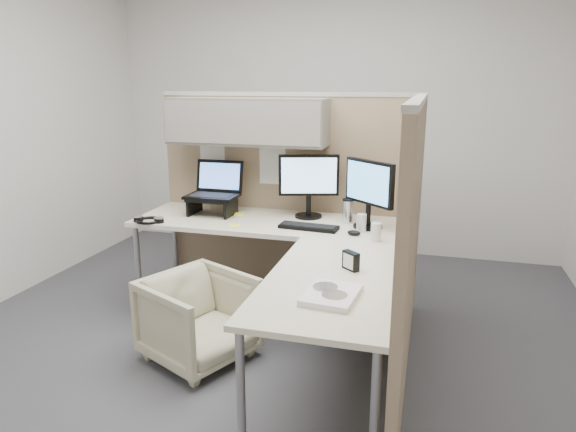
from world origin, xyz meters
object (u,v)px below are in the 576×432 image
(desk, at_px, (287,246))
(office_chair, at_px, (199,315))
(keyboard, at_px, (309,227))
(monitor_left, at_px, (309,181))

(desk, bearing_deg, office_chair, -144.36)
(desk, bearing_deg, keyboard, 73.46)
(monitor_left, bearing_deg, keyboard, -92.45)
(office_chair, xyz_separation_m, keyboard, (0.55, 0.61, 0.44))
(monitor_left, relative_size, keyboard, 1.15)
(desk, xyz_separation_m, keyboard, (0.08, 0.27, 0.05))
(office_chair, distance_m, monitor_left, 1.25)
(monitor_left, bearing_deg, desk, -107.03)
(office_chair, height_order, keyboard, keyboard)
(monitor_left, distance_m, keyboard, 0.41)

